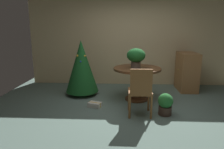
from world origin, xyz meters
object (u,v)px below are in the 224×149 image
at_px(gift_box_cream, 95,105).
at_px(potted_plant, 165,104).
at_px(flower_vase, 136,56).
at_px(holiday_tree, 82,66).
at_px(round_dining_table, 137,77).
at_px(wooden_cabinet, 187,72).
at_px(wooden_chair_near, 140,90).

relative_size(gift_box_cream, potted_plant, 0.74).
distance_m(flower_vase, holiday_tree, 1.42).
xyz_separation_m(round_dining_table, flower_vase, (-0.04, -0.04, 0.50)).
xyz_separation_m(round_dining_table, wooden_cabinet, (1.42, 0.85, -0.03)).
distance_m(holiday_tree, gift_box_cream, 1.18).
relative_size(flower_vase, potted_plant, 1.05).
relative_size(flower_vase, wooden_cabinet, 0.44).
bearing_deg(potted_plant, flower_vase, 123.43).
relative_size(wooden_chair_near, potted_plant, 2.20).
distance_m(gift_box_cream, wooden_cabinet, 2.77).
bearing_deg(flower_vase, wooden_cabinet, 31.53).
bearing_deg(round_dining_table, holiday_tree, 166.75).
relative_size(flower_vase, holiday_tree, 0.33).
bearing_deg(holiday_tree, flower_vase, -15.15).
bearing_deg(round_dining_table, wooden_chair_near, -90.00).
bearing_deg(flower_vase, round_dining_table, 46.50).
bearing_deg(wooden_chair_near, wooden_cabinet, 51.91).
height_order(wooden_chair_near, potted_plant, wooden_chair_near).
relative_size(flower_vase, wooden_chair_near, 0.48).
distance_m(round_dining_table, wooden_cabinet, 1.65).
height_order(flower_vase, gift_box_cream, flower_vase).
xyz_separation_m(wooden_chair_near, wooden_cabinet, (1.42, 1.81, -0.02)).
bearing_deg(wooden_cabinet, holiday_tree, -169.25).
relative_size(round_dining_table, holiday_tree, 0.80).
bearing_deg(round_dining_table, wooden_cabinet, 31.05).
relative_size(holiday_tree, potted_plant, 3.21).
bearing_deg(flower_vase, holiday_tree, 164.85).
distance_m(flower_vase, wooden_chair_near, 1.05).
distance_m(wooden_chair_near, gift_box_cream, 1.14).
distance_m(round_dining_table, gift_box_cream, 1.19).
xyz_separation_m(flower_vase, wooden_chair_near, (0.04, -0.92, -0.51)).
xyz_separation_m(round_dining_table, potted_plant, (0.51, -0.86, -0.32)).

